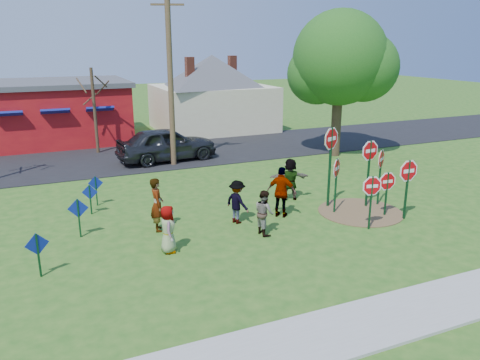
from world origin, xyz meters
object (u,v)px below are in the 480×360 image
object	(u,v)px
stop_sign_a	(372,191)
stop_sign_b	(331,147)
stop_sign_d	(381,164)
leafy_tree	(342,63)
person_b	(157,205)
stop_sign_c	(369,158)
suv	(167,144)
utility_pole	(170,72)
person_a	(168,229)

from	to	relation	value
stop_sign_a	stop_sign_b	world-z (taller)	stop_sign_b
stop_sign_d	leafy_tree	xyz separation A→B (m)	(3.48, 7.88, 3.46)
stop_sign_b	person_b	size ratio (longest dim) A/B	1.78
stop_sign_b	person_b	xyz separation A→B (m)	(-6.76, 0.29, -1.49)
stop_sign_b	leafy_tree	world-z (taller)	leafy_tree
stop_sign_c	suv	world-z (taller)	stop_sign_c
stop_sign_a	stop_sign_c	size ratio (longest dim) A/B	0.73
stop_sign_b	stop_sign_c	size ratio (longest dim) A/B	1.19
stop_sign_a	suv	size ratio (longest dim) A/B	0.38
stop_sign_b	stop_sign_c	bearing A→B (deg)	-46.19
suv	utility_pole	distance (m)	3.98
person_a	suv	world-z (taller)	suv
utility_pole	leafy_tree	bearing A→B (deg)	-9.43
person_b	leafy_tree	world-z (taller)	leafy_tree
person_b	stop_sign_b	bearing A→B (deg)	-85.17
stop_sign_a	suv	xyz separation A→B (m)	(-3.89, 12.32, -0.45)
person_a	person_b	bearing A→B (deg)	6.67
stop_sign_b	stop_sign_a	bearing A→B (deg)	-112.97
stop_sign_a	utility_pole	distance (m)	12.43
stop_sign_d	utility_pole	distance (m)	11.46
leafy_tree	stop_sign_a	bearing A→B (deg)	-118.96
stop_sign_d	suv	world-z (taller)	stop_sign_d
stop_sign_b	stop_sign_d	bearing A→B (deg)	-41.01
stop_sign_d	person_a	xyz separation A→B (m)	(-8.82, -0.94, -0.95)
stop_sign_a	person_a	bearing A→B (deg)	-175.84
stop_sign_a	utility_pole	xyz separation A→B (m)	(-3.81, 11.33, 3.40)
stop_sign_d	person_a	distance (m)	8.92
stop_sign_c	leafy_tree	distance (m)	9.38
person_b	utility_pole	world-z (taller)	utility_pole
stop_sign_d	leafy_tree	distance (m)	9.29
stop_sign_b	suv	world-z (taller)	stop_sign_b
stop_sign_a	stop_sign_c	world-z (taller)	stop_sign_c
stop_sign_b	utility_pole	world-z (taller)	utility_pole
suv	stop_sign_a	bearing A→B (deg)	-168.15
stop_sign_d	suv	bearing A→B (deg)	84.72
stop_sign_c	utility_pole	size ratio (longest dim) A/B	0.31
stop_sign_d	person_a	world-z (taller)	stop_sign_d
stop_sign_b	suv	bearing A→B (deg)	88.77
stop_sign_b	stop_sign_c	xyz separation A→B (m)	(1.39, -0.60, -0.46)
stop_sign_b	stop_sign_c	distance (m)	1.58
stop_sign_d	person_a	size ratio (longest dim) A/B	1.58
person_b	leafy_tree	bearing A→B (deg)	-52.96
leafy_tree	utility_pole	bearing A→B (deg)	170.57
stop_sign_b	utility_pole	distance (m)	9.87
utility_pole	stop_sign_c	bearing A→B (deg)	-60.99
suv	utility_pole	size ratio (longest dim) A/B	0.59
stop_sign_c	person_a	bearing A→B (deg)	-179.01
stop_sign_c	person_b	xyz separation A→B (m)	(-8.15, 0.89, -1.03)
stop_sign_b	suv	distance (m)	10.63
stop_sign_d	utility_pole	size ratio (longest dim) A/B	0.26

